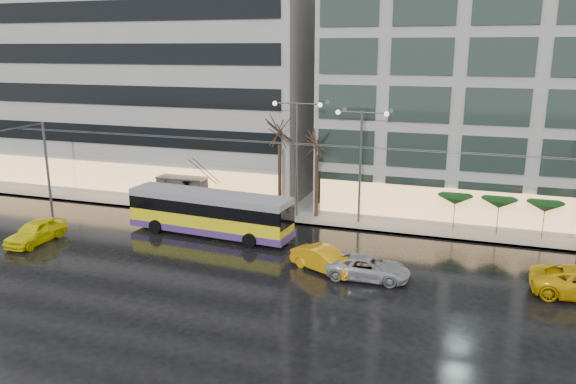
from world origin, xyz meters
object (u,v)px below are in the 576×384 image
at_px(trolleybus, 210,214).
at_px(taxi_a, 36,232).
at_px(bus_shelter, 179,184).
at_px(street_lamp_near, 297,143).

distance_m(trolleybus, taxi_a, 12.00).
xyz_separation_m(trolleybus, bus_shelter, (-5.74, 5.91, 0.42)).
bearing_deg(taxi_a, street_lamp_near, 36.80).
height_order(trolleybus, taxi_a, trolleybus).
bearing_deg(taxi_a, bus_shelter, 66.44).
bearing_deg(trolleybus, bus_shelter, 134.15).
bearing_deg(trolleybus, taxi_a, -153.26).
distance_m(street_lamp_near, taxi_a, 19.82).
height_order(street_lamp_near, taxi_a, street_lamp_near).
distance_m(trolleybus, street_lamp_near, 8.81).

